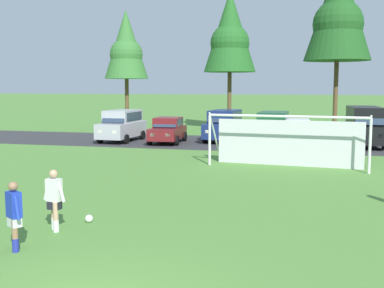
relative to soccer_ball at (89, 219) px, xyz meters
The scene contains 15 objects.
ground_plane 10.21m from the soccer_ball, 76.35° to the left, with size 400.00×400.00×0.00m, color #518438.
parking_lot_strip 20.09m from the soccer_ball, 83.11° to the left, with size 52.00×8.40×0.01m, color #333335.
soccer_ball is the anchor object (origin of this frame).
soccer_goal 12.18m from the soccer_ball, 66.01° to the left, with size 7.56×2.61×2.57m.
player_striker_near 1.28m from the soccer_ball, 120.13° to the right, with size 0.73×0.37×1.64m.
player_midfield_center 2.73m from the soccer_ball, 103.51° to the right, with size 0.62×0.53×1.64m.
parked_car_slot_far_left 20.34m from the soccer_ball, 109.64° to the left, with size 2.28×4.67×2.16m.
parked_car_slot_left 19.18m from the soccer_ball, 100.25° to the left, with size 2.24×4.31×1.72m.
parked_car_slot_center_left 20.84m from the soccer_ball, 89.73° to the left, with size 2.41×4.74×2.16m.
parked_car_slot_center 19.68m from the soccer_ball, 79.57° to the left, with size 2.25×4.66×2.16m.
parked_car_slot_center_right 20.33m from the soccer_ball, 75.76° to the left, with size 2.28×4.33×1.72m.
parked_car_slot_right 22.20m from the soccer_ball, 65.32° to the left, with size 2.39×4.90×2.52m.
tree_left_edge 33.10m from the soccer_ball, 109.76° to the left, with size 4.06×4.06×10.83m.
tree_mid_left 31.17m from the soccer_ball, 92.14° to the left, with size 4.54×4.54×12.12m.
tree_center_back 31.02m from the soccer_ball, 74.70° to the left, with size 5.26×5.26×14.02m.
Camera 1 is at (3.62, -7.03, 3.82)m, focal length 45.05 mm.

